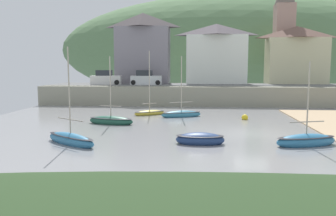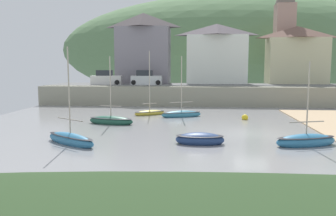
{
  "view_description": "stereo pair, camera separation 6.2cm",
  "coord_description": "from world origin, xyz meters",
  "px_view_note": "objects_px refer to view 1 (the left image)",
  "views": [
    {
      "loc": [
        -4.25,
        -26.39,
        5.09
      ],
      "look_at": [
        -6.59,
        2.97,
        1.43
      ],
      "focal_mm": 37.36,
      "sensor_mm": 36.0,
      "label": 1
    },
    {
      "loc": [
        -4.19,
        -26.38,
        5.09
      ],
      "look_at": [
        -6.59,
        2.97,
        1.43
      ],
      "focal_mm": 37.36,
      "sensor_mm": 36.0,
      "label": 2
    }
  ],
  "objects_px": {
    "sailboat_white_hull": "(111,120)",
    "fishing_boat_green": "(306,141)",
    "parked_car_near_slipway": "(106,78)",
    "mooring_buoy": "(245,118)",
    "motorboat_with_cabin": "(150,112)",
    "waterfront_building_left": "(143,48)",
    "sailboat_nearest_shore": "(200,139)",
    "waterfront_building_right": "(296,55)",
    "waterfront_building_centre": "(216,53)",
    "sailboat_tall_mast": "(181,114)",
    "parked_car_by_wall": "(146,79)",
    "church_with_spire": "(284,25)",
    "dinghy_open_wooden": "(71,139)"
  },
  "relations": [
    {
      "from": "dinghy_open_wooden",
      "to": "fishing_boat_green",
      "type": "distance_m",
      "value": 15.0
    },
    {
      "from": "motorboat_with_cabin",
      "to": "sailboat_nearest_shore",
      "type": "bearing_deg",
      "value": -100.42
    },
    {
      "from": "waterfront_building_left",
      "to": "church_with_spire",
      "type": "distance_m",
      "value": 21.76
    },
    {
      "from": "parked_car_near_slipway",
      "to": "mooring_buoy",
      "type": "bearing_deg",
      "value": -46.27
    },
    {
      "from": "waterfront_building_right",
      "to": "motorboat_with_cabin",
      "type": "xyz_separation_m",
      "value": [
        -18.91,
        -16.57,
        -6.26
      ]
    },
    {
      "from": "sailboat_white_hull",
      "to": "fishing_boat_green",
      "type": "height_order",
      "value": "sailboat_white_hull"
    },
    {
      "from": "sailboat_tall_mast",
      "to": "parked_car_near_slipway",
      "type": "distance_m",
      "value": 17.38
    },
    {
      "from": "sailboat_white_hull",
      "to": "sailboat_nearest_shore",
      "type": "distance_m",
      "value": 10.35
    },
    {
      "from": "waterfront_building_right",
      "to": "fishing_boat_green",
      "type": "distance_m",
      "value": 30.85
    },
    {
      "from": "sailboat_nearest_shore",
      "to": "motorboat_with_cabin",
      "type": "height_order",
      "value": "motorboat_with_cabin"
    },
    {
      "from": "waterfront_building_right",
      "to": "sailboat_nearest_shore",
      "type": "height_order",
      "value": "waterfront_building_right"
    },
    {
      "from": "motorboat_with_cabin",
      "to": "sailboat_tall_mast",
      "type": "bearing_deg",
      "value": -50.71
    },
    {
      "from": "dinghy_open_wooden",
      "to": "mooring_buoy",
      "type": "bearing_deg",
      "value": 76.07
    },
    {
      "from": "fishing_boat_green",
      "to": "sailboat_tall_mast",
      "type": "xyz_separation_m",
      "value": [
        -8.38,
        11.64,
        -0.03
      ]
    },
    {
      "from": "sailboat_tall_mast",
      "to": "motorboat_with_cabin",
      "type": "bearing_deg",
      "value": 140.4
    },
    {
      "from": "waterfront_building_left",
      "to": "sailboat_white_hull",
      "type": "xyz_separation_m",
      "value": [
        0.49,
        -22.31,
        -7.26
      ]
    },
    {
      "from": "waterfront_building_centre",
      "to": "sailboat_nearest_shore",
      "type": "distance_m",
      "value": 30.16
    },
    {
      "from": "parked_car_near_slipway",
      "to": "sailboat_tall_mast",
      "type": "bearing_deg",
      "value": -56.21
    },
    {
      "from": "sailboat_white_hull",
      "to": "fishing_boat_green",
      "type": "bearing_deg",
      "value": -14.16
    },
    {
      "from": "fishing_boat_green",
      "to": "parked_car_near_slipway",
      "type": "relative_size",
      "value": 1.3
    },
    {
      "from": "motorboat_with_cabin",
      "to": "sailboat_white_hull",
      "type": "bearing_deg",
      "value": -146.12
    },
    {
      "from": "waterfront_building_left",
      "to": "sailboat_tall_mast",
      "type": "xyz_separation_m",
      "value": [
        6.37,
        -17.7,
        -7.28
      ]
    },
    {
      "from": "sailboat_white_hull",
      "to": "motorboat_with_cabin",
      "type": "bearing_deg",
      "value": 77.68
    },
    {
      "from": "waterfront_building_right",
      "to": "parked_car_by_wall",
      "type": "relative_size",
      "value": 2.05
    },
    {
      "from": "dinghy_open_wooden",
      "to": "sailboat_nearest_shore",
      "type": "relative_size",
      "value": 2.04
    },
    {
      "from": "sailboat_tall_mast",
      "to": "sailboat_nearest_shore",
      "type": "bearing_deg",
      "value": -102.29
    },
    {
      "from": "church_with_spire",
      "to": "parked_car_by_wall",
      "type": "relative_size",
      "value": 4.1
    },
    {
      "from": "waterfront_building_left",
      "to": "sailboat_tall_mast",
      "type": "bearing_deg",
      "value": -70.19
    },
    {
      "from": "waterfront_building_left",
      "to": "parked_car_near_slipway",
      "type": "xyz_separation_m",
      "value": [
        -4.55,
        -4.5,
        -4.36
      ]
    },
    {
      "from": "parked_car_by_wall",
      "to": "waterfront_building_right",
      "type": "bearing_deg",
      "value": 11.44
    },
    {
      "from": "parked_car_near_slipway",
      "to": "parked_car_by_wall",
      "type": "height_order",
      "value": "same"
    },
    {
      "from": "waterfront_building_right",
      "to": "parked_car_by_wall",
      "type": "height_order",
      "value": "waterfront_building_right"
    },
    {
      "from": "sailboat_white_hull",
      "to": "mooring_buoy",
      "type": "height_order",
      "value": "sailboat_white_hull"
    },
    {
      "from": "sailboat_white_hull",
      "to": "sailboat_nearest_shore",
      "type": "bearing_deg",
      "value": -30.8
    },
    {
      "from": "church_with_spire",
      "to": "parked_car_by_wall",
      "type": "distance_m",
      "value": 23.2
    },
    {
      "from": "waterfront_building_centre",
      "to": "waterfront_building_right",
      "type": "xyz_separation_m",
      "value": [
        11.35,
        -0.0,
        -0.2
      ]
    },
    {
      "from": "waterfront_building_right",
      "to": "church_with_spire",
      "type": "distance_m",
      "value": 6.14
    },
    {
      "from": "dinghy_open_wooden",
      "to": "waterfront_building_left",
      "type": "bearing_deg",
      "value": 123.99
    },
    {
      "from": "waterfront_building_right",
      "to": "parked_car_near_slipway",
      "type": "height_order",
      "value": "waterfront_building_right"
    },
    {
      "from": "waterfront_building_right",
      "to": "mooring_buoy",
      "type": "relative_size",
      "value": 14.11
    },
    {
      "from": "sailboat_nearest_shore",
      "to": "sailboat_tall_mast",
      "type": "bearing_deg",
      "value": 98.11
    },
    {
      "from": "motorboat_with_cabin",
      "to": "parked_car_by_wall",
      "type": "distance_m",
      "value": 12.6
    },
    {
      "from": "waterfront_building_left",
      "to": "fishing_boat_green",
      "type": "height_order",
      "value": "waterfront_building_left"
    },
    {
      "from": "waterfront_building_right",
      "to": "motorboat_with_cabin",
      "type": "distance_m",
      "value": 25.91
    },
    {
      "from": "waterfront_building_centre",
      "to": "dinghy_open_wooden",
      "type": "xyz_separation_m",
      "value": [
        -10.88,
        -30.11,
        -6.4
      ]
    },
    {
      "from": "mooring_buoy",
      "to": "sailboat_tall_mast",
      "type": "bearing_deg",
      "value": 168.49
    },
    {
      "from": "waterfront_building_left",
      "to": "waterfront_building_right",
      "type": "xyz_separation_m",
      "value": [
        22.0,
        0.0,
        -1.04
      ]
    },
    {
      "from": "sailboat_white_hull",
      "to": "parked_car_near_slipway",
      "type": "distance_m",
      "value": 18.74
    },
    {
      "from": "church_with_spire",
      "to": "sailboat_tall_mast",
      "type": "relative_size",
      "value": 2.77
    },
    {
      "from": "parked_car_near_slipway",
      "to": "motorboat_with_cabin",
      "type": "bearing_deg",
      "value": -63.48
    }
  ]
}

